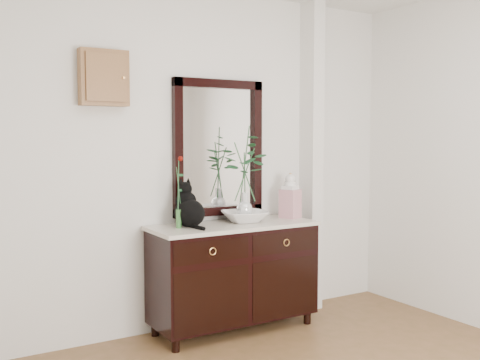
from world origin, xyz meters
TOP-DOWN VIEW (x-y plane):
  - wall_back at (0.00, 1.98)m, footprint 3.60×0.04m
  - pilaster at (1.00, 1.90)m, footprint 0.12×0.20m
  - sideboard at (0.10, 1.73)m, footprint 1.33×0.52m
  - wall_mirror at (0.10, 1.97)m, footprint 0.80×0.06m
  - key_cabinet at (-0.85, 1.94)m, footprint 0.35×0.10m
  - cat at (-0.26, 1.78)m, footprint 0.28×0.33m
  - lotus_bowl at (0.22, 1.76)m, footprint 0.42×0.42m
  - vase_branches at (0.22, 1.76)m, footprint 0.44×0.44m
  - bud_vase_rose at (-0.36, 1.75)m, footprint 0.08×0.08m
  - ginger_jar at (0.67, 1.76)m, footprint 0.19×0.19m

SIDE VIEW (x-z plane):
  - sideboard at x=0.10m, z-range 0.06..0.88m
  - lotus_bowl at x=0.22m, z-range 0.85..0.94m
  - cat at x=-0.26m, z-range 0.85..1.20m
  - ginger_jar at x=0.67m, z-range 0.85..1.23m
  - bud_vase_rose at x=-0.36m, z-range 0.85..1.40m
  - vase_branches at x=0.22m, z-range 0.87..1.63m
  - wall_back at x=0.00m, z-range 0.00..2.70m
  - pilaster at x=1.00m, z-range 0.00..2.70m
  - wall_mirror at x=0.10m, z-range 0.89..1.99m
  - key_cabinet at x=-0.85m, z-range 1.75..2.15m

